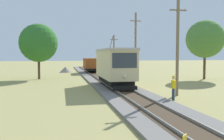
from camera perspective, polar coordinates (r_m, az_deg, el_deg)
name	(u,v)px	position (r m, az deg, el deg)	size (l,w,h in m)	color
red_tram	(115,65)	(24.38, 0.59, 1.07)	(2.60, 8.54, 4.79)	beige
freight_car	(91,64)	(43.84, -4.81, 1.31)	(2.40, 5.20, 2.31)	#93471E
utility_pole_near_tram	(178,46)	(20.23, 14.83, 5.31)	(1.40, 0.24, 7.63)	#7A664C
utility_pole_mid	(135,46)	(30.81, 5.42, 5.47)	(1.40, 0.29, 8.39)	#7A664C
utility_pole_far	(114,54)	(43.23, 0.45, 3.79)	(1.40, 0.42, 6.69)	#7A664C
gravel_pile	(65,70)	(46.39, -10.67, 0.11)	(2.21, 2.21, 1.06)	gray
track_worker	(173,87)	(18.13, 13.94, -3.72)	(0.28, 0.41, 1.78)	navy
tree_right_near	(205,39)	(35.28, 20.61, 6.67)	(5.00, 5.00, 7.82)	#4C3823
tree_left_far	(39,43)	(34.21, -16.54, 5.98)	(5.04, 5.04, 7.32)	#4C3823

